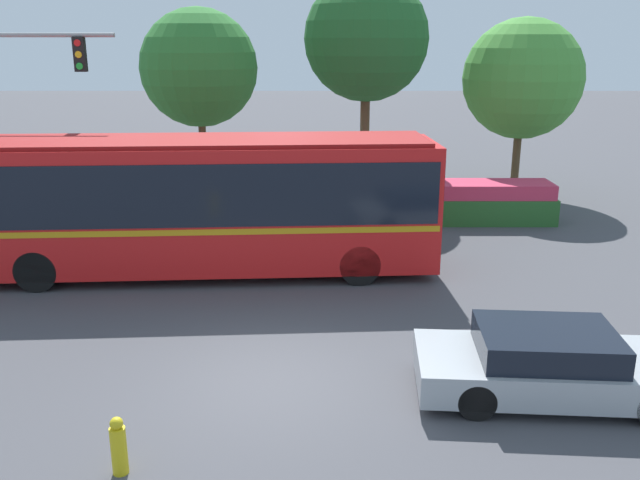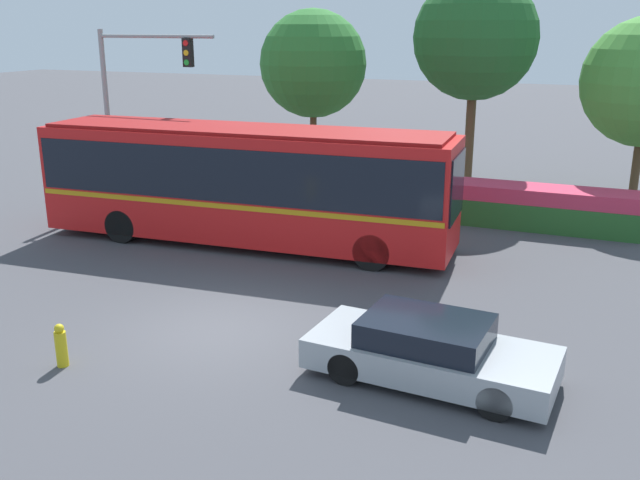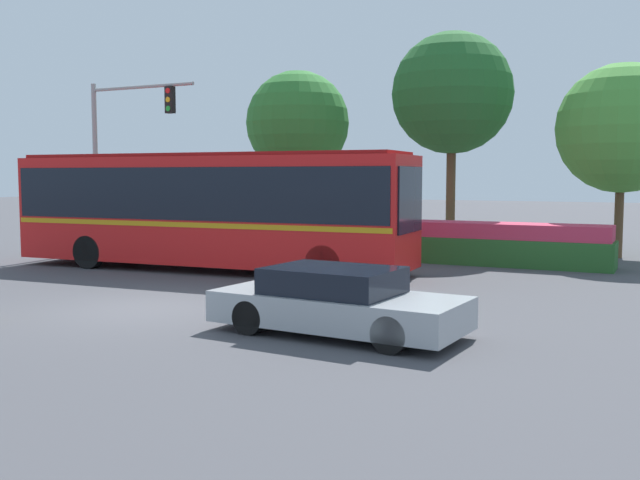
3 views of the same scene
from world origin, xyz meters
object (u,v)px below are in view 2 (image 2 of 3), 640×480
(street_tree_centre, at_px, (476,38))
(fire_hydrant, at_px, (61,346))
(traffic_light_pole, at_px, (131,92))
(city_bus, at_px, (245,179))
(street_tree_left, at_px, (313,64))
(sedan_foreground, at_px, (430,351))

(street_tree_centre, relative_size, fire_hydrant, 9.29)
(traffic_light_pole, bearing_deg, city_bus, -23.10)
(traffic_light_pole, bearing_deg, street_tree_centre, 30.05)
(traffic_light_pole, xyz_separation_m, fire_hydrant, (6.03, -10.70, -3.62))
(street_tree_left, height_order, street_tree_centre, street_tree_centre)
(street_tree_centre, xyz_separation_m, fire_hydrant, (-4.38, -16.72, -5.35))
(city_bus, bearing_deg, fire_hydrant, -90.08)
(sedan_foreground, bearing_deg, street_tree_centre, 102.54)
(traffic_light_pole, xyz_separation_m, street_tree_left, (4.67, 4.83, 0.78))
(traffic_light_pole, bearing_deg, fire_hydrant, -60.61)
(street_tree_left, bearing_deg, street_tree_centre, 11.74)
(city_bus, xyz_separation_m, street_tree_left, (-0.88, 7.19, 2.86))
(sedan_foreground, height_order, street_tree_left, street_tree_left)
(street_tree_left, distance_m, street_tree_centre, 5.94)
(city_bus, distance_m, street_tree_left, 7.79)
(street_tree_left, distance_m, fire_hydrant, 16.19)
(sedan_foreground, bearing_deg, traffic_light_pole, 149.78)
(city_bus, relative_size, street_tree_left, 1.81)
(city_bus, distance_m, fire_hydrant, 8.49)
(city_bus, relative_size, street_tree_centre, 1.54)
(street_tree_centre, height_order, fire_hydrant, street_tree_centre)
(city_bus, distance_m, sedan_foreground, 9.49)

